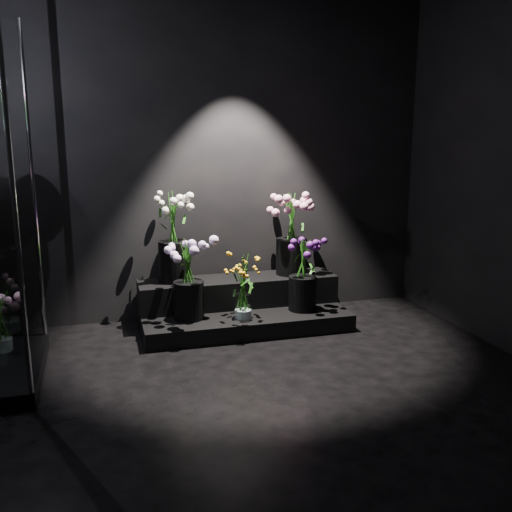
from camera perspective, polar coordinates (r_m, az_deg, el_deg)
name	(u,v)px	position (r m, az deg, el deg)	size (l,w,h in m)	color
floor	(272,417)	(3.45, 1.60, -15.82)	(4.00, 4.00, 0.00)	black
wall_back	(204,158)	(4.99, -5.21, 9.71)	(4.00, 4.00, 0.00)	black
display_riser	(241,306)	(4.92, -1.47, -5.00)	(1.72, 0.76, 0.38)	black
bouquet_orange_bells	(243,287)	(4.57, -1.30, -3.14)	(0.28, 0.28, 0.52)	white
bouquet_lilac	(188,272)	(4.57, -6.79, -1.63)	(0.50, 0.50, 0.65)	black
bouquet_purple	(303,270)	(4.79, 4.71, -1.44)	(0.41, 0.41, 0.61)	black
bouquet_cream_roses	(173,230)	(4.80, -8.31, 2.57)	(0.48, 0.48, 0.77)	black
bouquet_pink_roses	(292,230)	(5.02, 3.59, 2.58)	(0.40, 0.40, 0.71)	black
bouquet_case_base_pink	(0,319)	(4.38, -24.20, -5.81)	(0.41, 0.41, 0.43)	white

